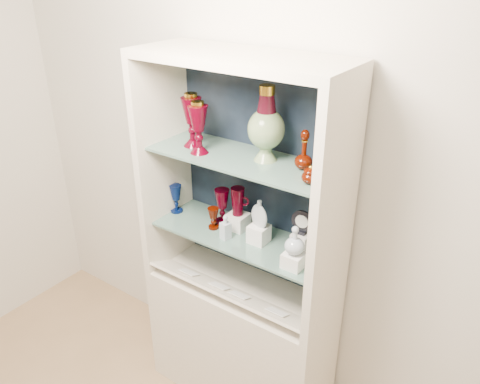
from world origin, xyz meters
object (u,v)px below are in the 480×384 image
Objects in this scene: pedestal_lamp_left at (192,120)px; clear_round_decanter at (295,241)px; ruby_goblet_tall at (222,206)px; flat_flask at (259,213)px; ruby_decanter_b at (333,154)px; clear_square_bottle at (226,227)px; cameo_medallion at (302,222)px; pedestal_lamp_right at (199,128)px; lidded_bowl at (310,174)px; cobalt_goblet at (176,198)px; ruby_decanter_a at (304,147)px; ruby_goblet_small at (213,218)px; enamel_urn at (266,124)px; ruby_pitcher at (238,201)px.

clear_round_decanter is (0.63, -0.08, -0.41)m from pedestal_lamp_left.
clear_round_decanter is (0.50, -0.14, 0.04)m from ruby_goblet_tall.
ruby_decanter_b is at bearing 12.48° from flat_flask.
flat_flask is 1.06× the size of clear_round_decanter.
cameo_medallion reaches higher than clear_square_bottle.
clear_round_decanter is at bearing -2.37° from pedestal_lamp_right.
cameo_medallion is (-0.07, 0.11, -0.30)m from lidded_bowl.
cameo_medallion is (0.75, 0.03, 0.08)m from cobalt_goblet.
ruby_decanter_a is 1.76× the size of ruby_goblet_small.
ruby_decanter_a reaches higher than ruby_goblet_small.
cameo_medallion is at bearing 2.66° from cobalt_goblet.
ruby_goblet_small is 0.90× the size of clear_square_bottle.
clear_square_bottle is at bearing -22.07° from ruby_goblet_small.
ruby_goblet_small is (0.04, 0.04, -0.49)m from pedestal_lamp_right.
ruby_goblet_tall is 0.27m from flat_flask.
clear_square_bottle is (0.15, -0.00, -0.48)m from pedestal_lamp_right.
clear_round_decanter is at bearing -7.24° from ruby_goblet_small.
flat_flask is at bearing 24.04° from clear_square_bottle.
flat_flask is (-0.19, -0.04, -0.36)m from ruby_decanter_a.
pedestal_lamp_right is at bearing -161.34° from enamel_urn.
ruby_decanter_b is at bearing 5.95° from pedestal_lamp_right.
ruby_decanter_b is at bearing 41.80° from clear_round_decanter.
ruby_decanter_a is at bearing 18.02° from clear_square_bottle.
clear_round_decanter is (0.39, -0.02, 0.07)m from clear_square_bottle.
flat_flask is (0.39, 0.01, -0.39)m from pedestal_lamp_left.
ruby_decanter_a is at bearing 3.28° from cobalt_goblet.
ruby_goblet_small is 0.82× the size of flat_flask.
ruby_goblet_tall is 1.49× the size of clear_square_bottle.
enamel_urn reaches higher than lidded_bowl.
pedestal_lamp_left is 1.37× the size of ruby_goblet_tall.
ruby_goblet_tall reaches higher than cobalt_goblet.
pedestal_lamp_left is 0.76× the size of enamel_urn.
clear_round_decanter reaches higher than ruby_goblet_tall.
ruby_goblet_tall is 0.47m from cameo_medallion.
clear_square_bottle is at bearing -99.33° from ruby_pitcher.
ruby_goblet_small is at bearing 175.09° from lidded_bowl.
ruby_goblet_small is 0.49m from cameo_medallion.
ruby_decanter_b is 1.60× the size of ruby_pitcher.
flat_flask reaches higher than clear_square_bottle.
ruby_pitcher is 0.17m from flat_flask.
ruby_pitcher is at bearing 7.17° from cobalt_goblet.
ruby_goblet_small is at bearing -158.13° from ruby_pitcher.
ruby_goblet_tall is at bearing -179.05° from flat_flask.
pedestal_lamp_right is (0.09, -0.06, -0.01)m from pedestal_lamp_left.
ruby_decanter_a is (0.58, 0.05, -0.03)m from pedestal_lamp_left.
pedestal_lamp_left is at bearing 165.99° from clear_square_bottle.
pedestal_lamp_left reaches higher than ruby_decanter_b.
flat_flask is (-0.00, -0.04, -0.43)m from enamel_urn.
pedestal_lamp_left reaches higher than ruby_goblet_tall.
flat_flask is at bearing -31.06° from ruby_pitcher.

